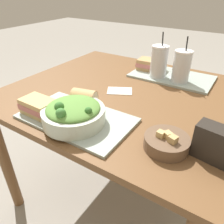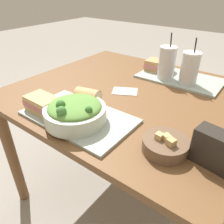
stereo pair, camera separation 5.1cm
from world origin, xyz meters
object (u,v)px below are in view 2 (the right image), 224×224
object	(u,v)px
chip_bag	(217,150)
drink_cup_dark	(167,64)
napkin_folded	(125,91)
salad_bowl	(75,111)
drink_cup_red	(189,69)
soup_bowl	(165,145)
baguette_near	(88,97)
sandwich_near	(42,104)
sandwich_far	(159,66)

from	to	relation	value
chip_bag	drink_cup_dark	bearing A→B (deg)	136.59
chip_bag	napkin_folded	xyz separation A→B (m)	(-0.51, 0.27, -0.06)
salad_bowl	drink_cup_dark	bearing A→B (deg)	81.93
salad_bowl	drink_cup_red	xyz separation A→B (m)	(0.22, 0.62, 0.04)
soup_bowl	baguette_near	world-z (taller)	baguette_near
napkin_folded	baguette_near	bearing A→B (deg)	-99.34
drink_cup_dark	chip_bag	size ratio (longest dim) A/B	1.71
sandwich_near	chip_bag	world-z (taller)	chip_bag
salad_bowl	sandwich_near	xyz separation A→B (m)	(-0.17, -0.03, -0.01)
salad_bowl	napkin_folded	xyz separation A→B (m)	(-0.01, 0.36, -0.05)
sandwich_near	sandwich_far	bearing A→B (deg)	77.60
soup_bowl	drink_cup_red	bearing A→B (deg)	103.66
drink_cup_dark	chip_bag	world-z (taller)	drink_cup_dark
drink_cup_dark	chip_bag	bearing A→B (deg)	-52.07
salad_bowl	baguette_near	size ratio (longest dim) A/B	2.04
soup_bowl	drink_cup_dark	distance (m)	0.62
sandwich_far	drink_cup_red	world-z (taller)	drink_cup_red
drink_cup_dark	drink_cup_red	world-z (taller)	drink_cup_dark
salad_bowl	soup_bowl	distance (m)	0.36
salad_bowl	drink_cup_dark	distance (m)	0.63
drink_cup_red	chip_bag	world-z (taller)	drink_cup_red
sandwich_near	napkin_folded	distance (m)	0.42
salad_bowl	baguette_near	distance (m)	0.13
sandwich_near	soup_bowl	bearing A→B (deg)	10.67
chip_bag	napkin_folded	world-z (taller)	chip_bag
chip_bag	drink_cup_red	bearing A→B (deg)	126.85
salad_bowl	sandwich_far	xyz separation A→B (m)	(0.01, 0.71, -0.01)
baguette_near	sandwich_far	size ratio (longest dim) A/B	0.72
sandwich_far	drink_cup_red	size ratio (longest dim) A/B	0.68
drink_cup_red	napkin_folded	distance (m)	0.36
baguette_near	salad_bowl	bearing A→B (deg)	-172.48
soup_bowl	sandwich_far	xyz separation A→B (m)	(-0.35, 0.64, 0.02)
salad_bowl	drink_cup_red	distance (m)	0.66
sandwich_near	drink_cup_red	distance (m)	0.76
soup_bowl	sandwich_far	bearing A→B (deg)	118.23
sandwich_near	drink_cup_dark	size ratio (longest dim) A/B	0.60
drink_cup_red	chip_bag	xyz separation A→B (m)	(0.28, -0.53, -0.03)
soup_bowl	chip_bag	size ratio (longest dim) A/B	1.04
salad_bowl	soup_bowl	xyz separation A→B (m)	(0.35, 0.06, -0.03)
sandwich_far	drink_cup_red	xyz separation A→B (m)	(0.21, -0.08, 0.05)
chip_bag	napkin_folded	distance (m)	0.58
soup_bowl	sandwich_far	distance (m)	0.73
salad_bowl	drink_cup_red	bearing A→B (deg)	70.75
sandwich_near	baguette_near	size ratio (longest dim) A/B	1.26
drink_cup_red	napkin_folded	xyz separation A→B (m)	(-0.23, -0.26, -0.09)
salad_bowl	soup_bowl	bearing A→B (deg)	9.96
drink_cup_dark	drink_cup_red	xyz separation A→B (m)	(0.13, 0.00, -0.00)
drink_cup_red	chip_bag	bearing A→B (deg)	-61.81
sandwich_near	napkin_folded	bearing A→B (deg)	68.46
drink_cup_dark	baguette_near	bearing A→B (deg)	-105.16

